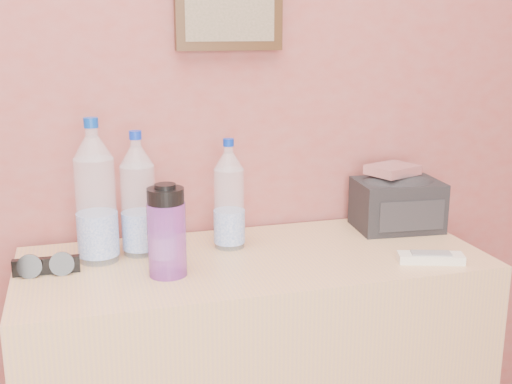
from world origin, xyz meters
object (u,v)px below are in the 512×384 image
(pet_large_b, at_px, (138,201))
(foil_packet, at_px, (392,170))
(pet_large_a, at_px, (96,199))
(pet_small, at_px, (163,235))
(nalgene_bottle, at_px, (167,231))
(sunglasses, at_px, (46,266))
(pet_large_c, at_px, (229,200))
(toiletry_bag, at_px, (397,201))
(ac_remote, at_px, (431,258))

(pet_large_b, height_order, foil_packet, pet_large_b)
(pet_large_a, xyz_separation_m, pet_large_b, (0.11, 0.03, -0.02))
(pet_small, height_order, nalgene_bottle, nalgene_bottle)
(nalgene_bottle, distance_m, sunglasses, 0.31)
(pet_large_b, xyz_separation_m, pet_large_c, (0.24, -0.01, -0.01))
(pet_large_a, xyz_separation_m, foil_packet, (0.85, 0.04, 0.02))
(pet_large_c, distance_m, sunglasses, 0.49)
(pet_large_b, bearing_deg, sunglasses, -160.30)
(pet_large_a, distance_m, pet_small, 0.21)
(pet_large_c, bearing_deg, foil_packet, 3.32)
(pet_large_c, height_order, sunglasses, pet_large_c)
(pet_large_b, distance_m, pet_small, 0.17)
(toiletry_bag, bearing_deg, pet_large_c, -172.19)
(sunglasses, bearing_deg, ac_remote, -8.73)
(pet_large_c, xyz_separation_m, pet_small, (-0.20, -0.14, -0.04))
(pet_large_c, bearing_deg, sunglasses, -171.65)
(toiletry_bag, bearing_deg, foil_packet, 167.44)
(pet_large_c, height_order, pet_small, pet_large_c)
(pet_small, bearing_deg, pet_large_c, 34.91)
(ac_remote, bearing_deg, pet_large_c, 169.44)
(ac_remote, relative_size, foil_packet, 1.25)
(pet_large_c, distance_m, nalgene_bottle, 0.25)
(toiletry_bag, bearing_deg, pet_small, -161.97)
(pet_large_c, height_order, ac_remote, pet_large_c)
(pet_large_c, relative_size, toiletry_bag, 1.23)
(pet_large_b, xyz_separation_m, pet_small, (0.04, -0.15, -0.05))
(nalgene_bottle, distance_m, toiletry_bag, 0.74)
(pet_large_c, relative_size, pet_small, 1.36)
(pet_large_a, xyz_separation_m, toiletry_bag, (0.87, 0.03, -0.08))
(nalgene_bottle, bearing_deg, pet_small, 111.98)
(pet_large_a, distance_m, pet_large_b, 0.11)
(sunglasses, bearing_deg, pet_large_b, 22.36)
(toiletry_bag, bearing_deg, sunglasses, -169.40)
(pet_large_a, distance_m, toiletry_bag, 0.87)
(pet_small, distance_m, nalgene_bottle, 0.03)
(pet_large_c, bearing_deg, toiletry_bag, 2.56)
(pet_large_a, bearing_deg, pet_large_b, 13.02)
(pet_small, bearing_deg, pet_large_b, 104.34)
(pet_large_c, bearing_deg, nalgene_bottle, -140.57)
(pet_large_c, relative_size, foil_packet, 2.27)
(sunglasses, bearing_deg, pet_large_a, 27.60)
(sunglasses, height_order, toiletry_bag, toiletry_bag)
(pet_large_c, height_order, toiletry_bag, pet_large_c)
(foil_packet, bearing_deg, toiletry_bag, -17.81)
(ac_remote, bearing_deg, pet_large_a, -178.45)
(pet_small, relative_size, foil_packet, 1.67)
(nalgene_bottle, bearing_deg, pet_large_a, 136.31)
(pet_large_b, relative_size, pet_small, 1.50)
(pet_small, bearing_deg, nalgene_bottle, -68.02)
(pet_small, xyz_separation_m, ac_remote, (0.67, -0.12, -0.09))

